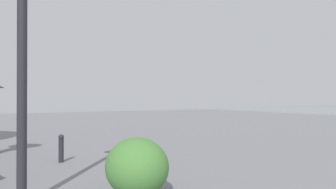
% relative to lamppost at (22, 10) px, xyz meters
% --- Properties ---
extents(lamppost, '(0.98, 0.28, 4.25)m').
position_rel_lamppost_xyz_m(lamppost, '(0.00, 0.00, 0.00)').
color(lamppost, '#232328').
rests_on(lamppost, ground).
extents(bollard_near, '(0.13, 0.13, 0.76)m').
position_rel_lamppost_xyz_m(bollard_near, '(-0.61, -1.36, -2.41)').
color(bollard_near, '#232328').
rests_on(bollard_near, ground).
extents(bollard_mid, '(0.13, 0.13, 0.67)m').
position_rel_lamppost_xyz_m(bollard_mid, '(3.12, -1.27, -2.46)').
color(bollard_mid, '#232328').
rests_on(bollard_mid, ground).
extents(shrub_low, '(1.09, 0.98, 0.93)m').
position_rel_lamppost_xyz_m(shrub_low, '(-0.38, -1.63, -2.34)').
color(shrub_low, '#477F38').
rests_on(shrub_low, ground).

